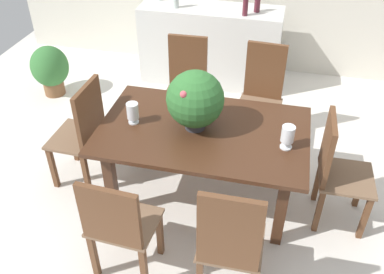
{
  "coord_description": "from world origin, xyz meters",
  "views": [
    {
      "loc": [
        0.56,
        -2.86,
        2.77
      ],
      "look_at": [
        -0.1,
        -0.09,
        0.64
      ],
      "focal_mm": 39.57,
      "sensor_mm": 36.0,
      "label": 1
    }
  ],
  "objects_px": {
    "dining_table": "(203,139)",
    "crystal_vase_center_near": "(133,112)",
    "wine_glass": "(210,99)",
    "wine_bottle_amber": "(257,4)",
    "chair_foot_end": "(336,167)",
    "chair_far_right": "(261,93)",
    "chair_far_left": "(186,84)",
    "chair_near_left": "(118,225)",
    "kitchen_counter": "(210,46)",
    "chair_head_end": "(84,129)",
    "flower_centerpiece": "(195,100)",
    "wine_bottle_green": "(245,5)",
    "chair_near_right": "(230,243)",
    "potted_plant_floor": "(50,68)",
    "crystal_vase_left": "(288,135)"
  },
  "relations": [
    {
      "from": "wine_bottle_green",
      "to": "flower_centerpiece",
      "type": "bearing_deg",
      "value": -93.78
    },
    {
      "from": "flower_centerpiece",
      "to": "chair_far_right",
      "type": "bearing_deg",
      "value": 64.39
    },
    {
      "from": "chair_foot_end",
      "to": "wine_bottle_amber",
      "type": "relative_size",
      "value": 4.07
    },
    {
      "from": "kitchen_counter",
      "to": "chair_near_right",
      "type": "bearing_deg",
      "value": -76.4
    },
    {
      "from": "chair_foot_end",
      "to": "flower_centerpiece",
      "type": "bearing_deg",
      "value": 88.4
    },
    {
      "from": "chair_near_left",
      "to": "kitchen_counter",
      "type": "bearing_deg",
      "value": -87.14
    },
    {
      "from": "chair_head_end",
      "to": "crystal_vase_left",
      "type": "xyz_separation_m",
      "value": [
        1.76,
        -0.09,
        0.3
      ]
    },
    {
      "from": "flower_centerpiece",
      "to": "wine_glass",
      "type": "height_order",
      "value": "flower_centerpiece"
    },
    {
      "from": "chair_far_left",
      "to": "crystal_vase_left",
      "type": "relative_size",
      "value": 5.44
    },
    {
      "from": "chair_near_left",
      "to": "wine_bottle_green",
      "type": "relative_size",
      "value": 3.37
    },
    {
      "from": "crystal_vase_left",
      "to": "chair_near_left",
      "type": "bearing_deg",
      "value": -140.82
    },
    {
      "from": "dining_table",
      "to": "flower_centerpiece",
      "type": "distance_m",
      "value": 0.38
    },
    {
      "from": "dining_table",
      "to": "crystal_vase_center_near",
      "type": "height_order",
      "value": "crystal_vase_center_near"
    },
    {
      "from": "wine_bottle_green",
      "to": "chair_far_left",
      "type": "bearing_deg",
      "value": -114.14
    },
    {
      "from": "chair_near_left",
      "to": "flower_centerpiece",
      "type": "distance_m",
      "value": 1.12
    },
    {
      "from": "wine_glass",
      "to": "wine_bottle_amber",
      "type": "xyz_separation_m",
      "value": [
        0.19,
        1.82,
        0.23
      ]
    },
    {
      "from": "dining_table",
      "to": "potted_plant_floor",
      "type": "relative_size",
      "value": 2.71
    },
    {
      "from": "chair_near_right",
      "to": "potted_plant_floor",
      "type": "xyz_separation_m",
      "value": [
        -2.59,
        2.33,
        -0.23
      ]
    },
    {
      "from": "crystal_vase_center_near",
      "to": "chair_near_right",
      "type": "bearing_deg",
      "value": -43.69
    },
    {
      "from": "chair_near_left",
      "to": "chair_near_right",
      "type": "height_order",
      "value": "chair_near_right"
    },
    {
      "from": "wine_bottle_green",
      "to": "potted_plant_floor",
      "type": "distance_m",
      "value": 2.46
    },
    {
      "from": "chair_head_end",
      "to": "wine_bottle_amber",
      "type": "relative_size",
      "value": 4.16
    },
    {
      "from": "chair_foot_end",
      "to": "wine_glass",
      "type": "height_order",
      "value": "chair_foot_end"
    },
    {
      "from": "chair_near_right",
      "to": "chair_far_right",
      "type": "bearing_deg",
      "value": -90.93
    },
    {
      "from": "chair_near_left",
      "to": "kitchen_counter",
      "type": "xyz_separation_m",
      "value": [
        0.03,
        3.11,
        -0.05
      ]
    },
    {
      "from": "chair_far_right",
      "to": "chair_near_right",
      "type": "distance_m",
      "value": 1.95
    },
    {
      "from": "chair_foot_end",
      "to": "potted_plant_floor",
      "type": "xyz_separation_m",
      "value": [
        -3.29,
        1.36,
        -0.2
      ]
    },
    {
      "from": "chair_near_left",
      "to": "chair_head_end",
      "type": "bearing_deg",
      "value": -50.49
    },
    {
      "from": "chair_near_left",
      "to": "wine_glass",
      "type": "relative_size",
      "value": 6.69
    },
    {
      "from": "dining_table",
      "to": "wine_bottle_amber",
      "type": "bearing_deg",
      "value": 85.17
    },
    {
      "from": "crystal_vase_left",
      "to": "potted_plant_floor",
      "type": "distance_m",
      "value": 3.26
    },
    {
      "from": "flower_centerpiece",
      "to": "potted_plant_floor",
      "type": "bearing_deg",
      "value": 147.73
    },
    {
      "from": "crystal_vase_left",
      "to": "wine_bottle_amber",
      "type": "distance_m",
      "value": 2.29
    },
    {
      "from": "chair_far_right",
      "to": "kitchen_counter",
      "type": "relative_size",
      "value": 0.62
    },
    {
      "from": "kitchen_counter",
      "to": "chair_head_end",
      "type": "bearing_deg",
      "value": -108.61
    },
    {
      "from": "crystal_vase_center_near",
      "to": "wine_bottle_green",
      "type": "bearing_deg",
      "value": 72.25
    },
    {
      "from": "chair_near_right",
      "to": "wine_bottle_amber",
      "type": "xyz_separation_m",
      "value": [
        -0.21,
        3.11,
        0.49
      ]
    },
    {
      "from": "chair_near_left",
      "to": "wine_bottle_amber",
      "type": "relative_size",
      "value": 3.9
    },
    {
      "from": "chair_head_end",
      "to": "wine_glass",
      "type": "bearing_deg",
      "value": 108.14
    },
    {
      "from": "chair_far_left",
      "to": "chair_far_right",
      "type": "relative_size",
      "value": 1.0
    },
    {
      "from": "chair_head_end",
      "to": "chair_far_right",
      "type": "bearing_deg",
      "value": 125.19
    },
    {
      "from": "chair_far_left",
      "to": "wine_bottle_amber",
      "type": "height_order",
      "value": "wine_bottle_amber"
    },
    {
      "from": "chair_head_end",
      "to": "crystal_vase_center_near",
      "type": "relative_size",
      "value": 5.54
    },
    {
      "from": "wine_bottle_amber",
      "to": "potted_plant_floor",
      "type": "xyz_separation_m",
      "value": [
        -2.38,
        -0.78,
        -0.73
      ]
    },
    {
      "from": "kitchen_counter",
      "to": "crystal_vase_left",
      "type": "bearing_deg",
      "value": -65.07
    },
    {
      "from": "chair_far_right",
      "to": "chair_far_left",
      "type": "bearing_deg",
      "value": -176.29
    },
    {
      "from": "chair_far_right",
      "to": "potted_plant_floor",
      "type": "relative_size",
      "value": 1.69
    },
    {
      "from": "dining_table",
      "to": "chair_far_left",
      "type": "bearing_deg",
      "value": 111.73
    },
    {
      "from": "wine_bottle_green",
      "to": "wine_bottle_amber",
      "type": "bearing_deg",
      "value": 50.63
    },
    {
      "from": "chair_far_right",
      "to": "kitchen_counter",
      "type": "height_order",
      "value": "chair_far_right"
    }
  ]
}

